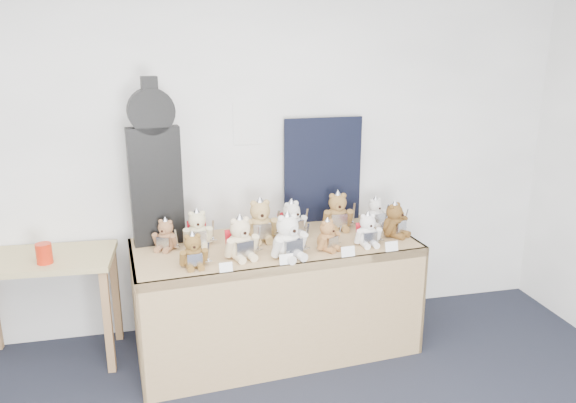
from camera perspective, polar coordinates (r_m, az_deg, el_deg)
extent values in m
plane|color=white|center=(4.05, -12.54, 4.72)|extent=(6.00, 0.00, 6.00)
cube|color=silver|center=(4.06, -4.11, 7.88)|extent=(0.21, 0.00, 0.30)
cube|color=#997A4E|center=(3.84, -1.30, -4.66)|extent=(1.97, 0.95, 0.06)
cube|color=#997A4E|center=(3.65, 0.51, -12.13)|extent=(1.90, 0.18, 0.79)
cube|color=#997A4E|center=(3.85, -15.11, -11.16)|extent=(0.09, 0.79, 0.79)
cube|color=#997A4E|center=(4.32, 10.92, -7.75)|extent=(0.09, 0.79, 0.79)
cube|color=tan|center=(4.03, -23.80, -5.41)|extent=(0.94, 0.56, 0.04)
cube|color=brown|center=(3.91, -17.83, -11.59)|extent=(0.05, 0.05, 0.72)
cube|color=brown|center=(4.29, -17.09, -8.94)|extent=(0.05, 0.05, 0.72)
cube|color=black|center=(3.81, -13.25, 1.49)|extent=(0.35, 0.14, 0.79)
cylinder|color=black|center=(3.72, -13.75, 8.90)|extent=(0.31, 0.14, 0.30)
cube|color=black|center=(3.70, -13.87, 10.72)|extent=(0.11, 0.10, 0.20)
cube|color=black|center=(4.19, 3.55, 3.17)|extent=(0.59, 0.03, 0.79)
cylinder|color=red|center=(3.88, -23.53, -4.86)|extent=(0.10, 0.10, 0.13)
ellipsoid|color=brown|center=(3.48, -9.58, -5.59)|extent=(0.15, 0.13, 0.14)
sphere|color=brown|center=(3.44, -9.66, -4.15)|extent=(0.10, 0.10, 0.10)
cylinder|color=brown|center=(3.40, -9.54, -4.52)|extent=(0.05, 0.03, 0.04)
sphere|color=black|center=(3.39, -9.50, -4.61)|extent=(0.02, 0.02, 0.02)
sphere|color=brown|center=(3.42, -10.24, -3.58)|extent=(0.03, 0.03, 0.03)
sphere|color=brown|center=(3.43, -9.14, -3.47)|extent=(0.03, 0.03, 0.03)
cylinder|color=brown|center=(3.45, -10.64, -5.70)|extent=(0.05, 0.08, 0.11)
cylinder|color=brown|center=(3.47, -8.45, -5.48)|extent=(0.05, 0.08, 0.11)
cylinder|color=brown|center=(3.44, -9.94, -6.56)|extent=(0.05, 0.09, 0.04)
cylinder|color=brown|center=(3.45, -8.90, -6.45)|extent=(0.05, 0.09, 0.04)
cube|color=silver|center=(3.42, -9.44, -5.87)|extent=(0.09, 0.02, 0.08)
cone|color=silver|center=(3.43, -9.69, -3.47)|extent=(0.09, 0.09, 0.07)
cube|color=silver|center=(3.45, -8.09, -5.18)|extent=(0.01, 0.04, 0.15)
cube|color=silver|center=(3.47, -8.06, -6.04)|extent=(0.04, 0.01, 0.01)
ellipsoid|color=beige|center=(3.57, -4.86, -4.53)|extent=(0.21, 0.19, 0.18)
sphere|color=beige|center=(3.53, -4.90, -2.72)|extent=(0.13, 0.13, 0.13)
cylinder|color=beige|center=(3.49, -4.52, -3.13)|extent=(0.06, 0.04, 0.05)
sphere|color=black|center=(3.47, -4.39, -3.23)|extent=(0.02, 0.02, 0.02)
sphere|color=beige|center=(3.50, -5.56, -2.04)|extent=(0.04, 0.04, 0.04)
sphere|color=beige|center=(3.53, -4.30, -1.83)|extent=(0.04, 0.04, 0.04)
cylinder|color=beige|center=(3.52, -5.97, -4.73)|extent=(0.07, 0.11, 0.13)
cylinder|color=beige|center=(3.58, -3.48, -4.28)|extent=(0.07, 0.11, 0.13)
cylinder|color=beige|center=(3.52, -5.01, -5.72)|extent=(0.08, 0.13, 0.05)
cylinder|color=beige|center=(3.55, -3.83, -5.50)|extent=(0.08, 0.13, 0.05)
cube|color=silver|center=(3.51, -4.39, -4.81)|extent=(0.12, 0.05, 0.10)
cone|color=silver|center=(3.51, -4.92, -1.87)|extent=(0.11, 0.11, 0.08)
cube|color=silver|center=(3.57, -3.01, -3.87)|extent=(0.03, 0.05, 0.19)
cube|color=silver|center=(3.60, -2.99, -4.94)|extent=(0.05, 0.02, 0.01)
cube|color=#B31420|center=(3.62, -5.30, -4.00)|extent=(0.15, 0.07, 0.16)
ellipsoid|color=silver|center=(3.56, -0.06, -4.44)|extent=(0.23, 0.22, 0.19)
sphere|color=silver|center=(3.52, -0.06, -2.50)|extent=(0.14, 0.14, 0.14)
cylinder|color=silver|center=(3.47, 0.47, -2.93)|extent=(0.07, 0.05, 0.06)
sphere|color=black|center=(3.46, 0.66, -3.03)|extent=(0.02, 0.02, 0.02)
sphere|color=silver|center=(3.48, -0.69, -1.78)|extent=(0.04, 0.04, 0.04)
sphere|color=silver|center=(3.52, 0.57, -1.53)|extent=(0.04, 0.04, 0.04)
cylinder|color=silver|center=(3.49, -1.10, -4.70)|extent=(0.09, 0.12, 0.14)
cylinder|color=silver|center=(3.58, 1.37, -4.14)|extent=(0.09, 0.12, 0.14)
cylinder|color=silver|center=(3.51, -0.06, -5.74)|extent=(0.10, 0.14, 0.06)
cylinder|color=silver|center=(3.55, 1.11, -5.45)|extent=(0.10, 0.14, 0.06)
cube|color=silver|center=(3.50, 0.60, -4.73)|extent=(0.12, 0.06, 0.10)
cone|color=silver|center=(3.50, -0.06, -1.58)|extent=(0.12, 0.12, 0.09)
cube|color=silver|center=(3.58, 1.89, -3.69)|extent=(0.03, 0.05, 0.20)
cube|color=silver|center=(3.61, 1.87, -4.83)|extent=(0.06, 0.03, 0.01)
ellipsoid|color=#956438|center=(3.70, 3.98, -4.03)|extent=(0.18, 0.17, 0.14)
sphere|color=#956438|center=(3.67, 4.01, -2.69)|extent=(0.10, 0.10, 0.10)
cylinder|color=#956438|center=(3.65, 4.49, -2.96)|extent=(0.05, 0.04, 0.04)
sphere|color=black|center=(3.64, 4.66, -3.02)|extent=(0.02, 0.02, 0.02)
sphere|color=#956438|center=(3.64, 3.67, -2.23)|extent=(0.03, 0.03, 0.03)
sphere|color=#956438|center=(3.68, 4.37, -2.01)|extent=(0.03, 0.03, 0.03)
cylinder|color=#956438|center=(3.65, 3.47, -4.23)|extent=(0.07, 0.08, 0.10)
cylinder|color=#956438|center=(3.74, 4.86, -3.76)|extent=(0.07, 0.08, 0.10)
cylinder|color=#956438|center=(3.67, 4.17, -4.90)|extent=(0.08, 0.10, 0.04)
cylinder|color=#956438|center=(3.71, 4.83, -4.66)|extent=(0.08, 0.10, 0.04)
cube|color=silver|center=(3.67, 4.58, -4.19)|extent=(0.08, 0.06, 0.07)
cone|color=silver|center=(3.66, 4.02, -2.06)|extent=(0.08, 0.08, 0.06)
cube|color=silver|center=(3.74, 5.20, -3.43)|extent=(0.03, 0.03, 0.14)
cube|color=silver|center=(3.75, 5.18, -4.21)|extent=(0.04, 0.02, 0.01)
ellipsoid|color=silver|center=(3.82, 8.04, -3.47)|extent=(0.15, 0.13, 0.15)
sphere|color=silver|center=(3.78, 8.10, -2.08)|extent=(0.11, 0.11, 0.11)
cylinder|color=silver|center=(3.75, 8.35, -2.41)|extent=(0.05, 0.02, 0.04)
sphere|color=black|center=(3.73, 8.44, -2.49)|extent=(0.02, 0.02, 0.02)
sphere|color=silver|center=(3.76, 7.63, -1.52)|extent=(0.03, 0.03, 0.03)
sphere|color=silver|center=(3.78, 8.61, -1.44)|extent=(0.03, 0.03, 0.03)
cylinder|color=silver|center=(3.77, 7.17, -3.55)|extent=(0.04, 0.08, 0.11)
cylinder|color=silver|center=(3.82, 9.11, -3.36)|extent=(0.04, 0.08, 0.11)
cylinder|color=silver|center=(3.77, 7.84, -4.36)|extent=(0.05, 0.10, 0.04)
cylinder|color=silver|center=(3.80, 8.76, -4.27)|extent=(0.05, 0.10, 0.04)
cube|color=silver|center=(3.76, 8.36, -3.70)|extent=(0.10, 0.02, 0.08)
cone|color=silver|center=(3.77, 8.12, -1.43)|extent=(0.09, 0.09, 0.07)
cube|color=silver|center=(3.81, 9.49, -3.08)|extent=(0.01, 0.04, 0.15)
cube|color=silver|center=(3.83, 9.45, -3.90)|extent=(0.04, 0.01, 0.01)
cube|color=#B31420|center=(3.86, 7.74, -3.05)|extent=(0.12, 0.03, 0.13)
ellipsoid|color=brown|center=(4.01, 10.68, -2.50)|extent=(0.21, 0.20, 0.16)
sphere|color=brown|center=(3.98, 10.76, -1.05)|extent=(0.12, 0.12, 0.12)
cylinder|color=brown|center=(3.96, 11.36, -1.32)|extent=(0.06, 0.05, 0.05)
sphere|color=black|center=(3.95, 11.58, -1.37)|extent=(0.02, 0.02, 0.02)
sphere|color=brown|center=(3.94, 10.50, -0.54)|extent=(0.04, 0.04, 0.04)
sphere|color=brown|center=(4.00, 11.09, -0.31)|extent=(0.04, 0.04, 0.04)
cylinder|color=brown|center=(3.94, 10.34, -2.72)|extent=(0.09, 0.10, 0.12)
cylinder|color=brown|center=(4.06, 11.49, -2.19)|extent=(0.09, 0.10, 0.12)
cylinder|color=brown|center=(3.97, 11.05, -3.41)|extent=(0.10, 0.11, 0.05)
cylinder|color=brown|center=(4.03, 11.59, -3.15)|extent=(0.10, 0.11, 0.05)
cube|color=silver|center=(3.98, 11.44, -2.64)|extent=(0.10, 0.07, 0.09)
cone|color=silver|center=(3.97, 10.80, -0.37)|extent=(0.10, 0.10, 0.08)
cube|color=silver|center=(4.07, 11.83, -1.83)|extent=(0.03, 0.04, 0.17)
cube|color=silver|center=(4.09, 11.78, -2.68)|extent=(0.04, 0.03, 0.01)
ellipsoid|color=beige|center=(3.82, -9.15, -3.40)|extent=(0.16, 0.14, 0.16)
sphere|color=beige|center=(3.78, -9.23, -1.88)|extent=(0.12, 0.12, 0.12)
cylinder|color=beige|center=(3.74, -9.15, -2.24)|extent=(0.05, 0.03, 0.05)
sphere|color=black|center=(3.72, -9.13, -2.32)|extent=(0.02, 0.02, 0.02)
sphere|color=beige|center=(3.77, -9.84, -1.26)|extent=(0.04, 0.04, 0.04)
sphere|color=beige|center=(3.77, -8.68, -1.18)|extent=(0.04, 0.04, 0.04)
cylinder|color=beige|center=(3.79, -10.28, -3.47)|extent=(0.05, 0.09, 0.12)
cylinder|color=beige|center=(3.80, -7.99, -3.30)|extent=(0.05, 0.09, 0.12)
cylinder|color=beige|center=(3.78, -9.59, -4.37)|extent=(0.05, 0.10, 0.05)
cylinder|color=beige|center=(3.79, -8.50, -4.29)|extent=(0.05, 0.10, 0.05)
cube|color=silver|center=(3.76, -9.07, -3.66)|extent=(0.10, 0.02, 0.09)
cone|color=silver|center=(3.77, -9.26, -1.16)|extent=(0.10, 0.10, 0.08)
cube|color=silver|center=(3.79, -7.62, -2.99)|extent=(0.01, 0.04, 0.17)
cube|color=silver|center=(3.81, -7.59, -3.90)|extent=(0.05, 0.01, 0.01)
cube|color=#B31420|center=(3.87, -9.25, -2.94)|extent=(0.13, 0.03, 0.14)
ellipsoid|color=tan|center=(3.87, -2.83, -2.74)|extent=(0.19, 0.16, 0.19)
sphere|color=tan|center=(3.83, -2.86, -0.94)|extent=(0.14, 0.14, 0.14)
cylinder|color=tan|center=(3.78, -2.69, -1.36)|extent=(0.06, 0.03, 0.06)
sphere|color=black|center=(3.76, -2.63, -1.45)|extent=(0.02, 0.02, 0.02)
sphere|color=tan|center=(3.81, -3.54, -0.21)|extent=(0.04, 0.04, 0.04)
sphere|color=tan|center=(3.82, -2.20, -0.12)|extent=(0.04, 0.04, 0.04)
cylinder|color=tan|center=(3.83, -4.10, -2.82)|extent=(0.05, 0.10, 0.14)
cylinder|color=tan|center=(3.86, -1.45, -2.62)|extent=(0.05, 0.10, 0.14)
cylinder|color=tan|center=(3.82, -3.27, -3.87)|extent=(0.06, 0.12, 0.06)
cylinder|color=tan|center=(3.83, -2.01, -3.77)|extent=(0.06, 0.12, 0.06)
cube|color=silver|center=(3.80, -2.63, -3.03)|extent=(0.12, 0.02, 0.10)
cone|color=silver|center=(3.81, -2.87, -0.10)|extent=(0.12, 0.12, 0.09)
cube|color=silver|center=(3.84, -1.00, -2.25)|extent=(0.02, 0.05, 0.20)
cube|color=silver|center=(3.87, -0.99, -3.32)|extent=(0.06, 0.01, 0.01)
ellipsoid|color=silver|center=(3.94, 0.35, -2.50)|extent=(0.21, 0.20, 0.17)
sphere|color=silver|center=(3.91, 0.35, -0.96)|extent=(0.12, 0.12, 0.12)
cylinder|color=silver|center=(3.87, 0.84, -1.26)|extent=(0.06, 0.05, 0.05)
sphere|color=black|center=(3.86, 1.01, -1.33)|extent=(0.02, 0.02, 0.02)
sphere|color=silver|center=(3.87, -0.10, -0.39)|extent=(0.04, 0.04, 0.04)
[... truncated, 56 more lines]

